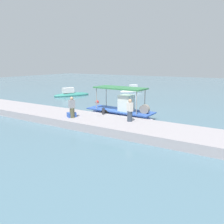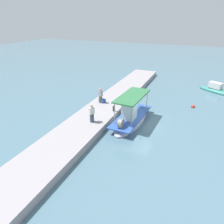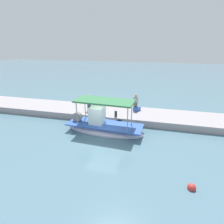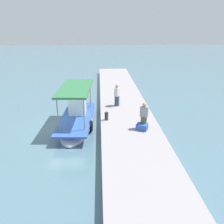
# 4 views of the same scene
# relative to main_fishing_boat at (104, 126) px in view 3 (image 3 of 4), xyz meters

# --- Properties ---
(ground_plane) EXTENTS (120.00, 120.00, 0.00)m
(ground_plane) POSITION_rel_main_fishing_boat_xyz_m (-0.20, 0.75, -0.47)
(ground_plane) COLOR slate
(dock_quay) EXTENTS (36.00, 3.61, 0.60)m
(dock_quay) POSITION_rel_main_fishing_boat_xyz_m (-0.20, -3.39, -0.17)
(dock_quay) COLOR #A0989D
(dock_quay) RESTS_ON ground_plane
(main_fishing_boat) EXTENTS (6.50, 2.36, 3.04)m
(main_fishing_boat) POSITION_rel_main_fishing_boat_xyz_m (0.00, 0.00, 0.00)
(main_fishing_boat) COLOR silver
(main_fishing_boat) RESTS_ON ground_plane
(fisherman_near_bollard) EXTENTS (0.53, 0.49, 1.65)m
(fisherman_near_bollard) POSITION_rel_main_fishing_boat_xyz_m (2.30, -2.85, 0.89)
(fisherman_near_bollard) COLOR #384555
(fisherman_near_bollard) RESTS_ON dock_quay
(fisherman_by_crate) EXTENTS (0.48, 0.53, 1.64)m
(fisherman_by_crate) POSITION_rel_main_fishing_boat_xyz_m (-2.07, -4.14, 0.88)
(fisherman_by_crate) COLOR #53543A
(fisherman_by_crate) RESTS_ON dock_quay
(mooring_bollard) EXTENTS (0.24, 0.24, 0.53)m
(mooring_bollard) POSITION_rel_main_fishing_boat_xyz_m (-0.57, -1.97, 0.40)
(mooring_bollard) COLOR #2D2D33
(mooring_bollard) RESTS_ON dock_quay
(cargo_crate) EXTENTS (0.73, 0.79, 0.37)m
(cargo_crate) POSITION_rel_main_fishing_boat_xyz_m (-2.23, -4.02, 0.32)
(cargo_crate) COLOR #3157B5
(cargo_crate) RESTS_ON dock_quay
(marker_buoy) EXTENTS (0.42, 0.42, 0.42)m
(marker_buoy) POSITION_rel_main_fishing_boat_xyz_m (-6.11, 5.11, -0.38)
(marker_buoy) COLOR red
(marker_buoy) RESTS_ON ground_plane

